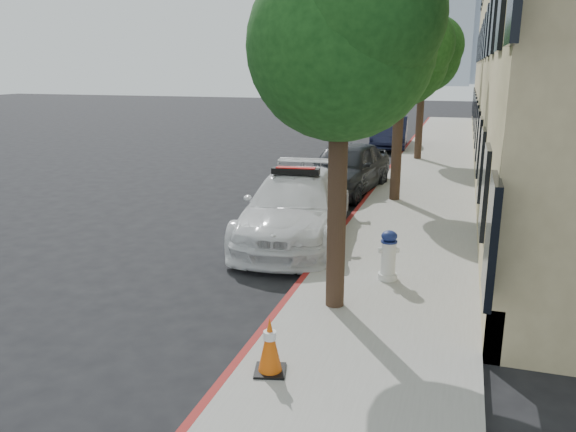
{
  "coord_description": "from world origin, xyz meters",
  "views": [
    {
      "loc": [
        4.73,
        -10.42,
        3.96
      ],
      "look_at": [
        1.42,
        0.15,
        1.0
      ],
      "focal_mm": 35.0,
      "sensor_mm": 36.0,
      "label": 1
    }
  ],
  "objects_px": {
    "parked_car_mid": "(346,168)",
    "parked_car_far": "(390,132)",
    "fire_hydrant": "(388,256)",
    "traffic_cone": "(270,345)",
    "police_car": "(296,207)"
  },
  "relations": [
    {
      "from": "parked_car_far",
      "to": "fire_hydrant",
      "type": "height_order",
      "value": "parked_car_far"
    },
    {
      "from": "traffic_cone",
      "to": "police_car",
      "type": "bearing_deg",
      "value": 103.62
    },
    {
      "from": "parked_car_far",
      "to": "traffic_cone",
      "type": "distance_m",
      "value": 22.24
    },
    {
      "from": "parked_car_far",
      "to": "traffic_cone",
      "type": "bearing_deg",
      "value": -90.86
    },
    {
      "from": "fire_hydrant",
      "to": "police_car",
      "type": "bearing_deg",
      "value": 114.79
    },
    {
      "from": "parked_car_mid",
      "to": "police_car",
      "type": "bearing_deg",
      "value": -83.74
    },
    {
      "from": "police_car",
      "to": "traffic_cone",
      "type": "relative_size",
      "value": 7.43
    },
    {
      "from": "parked_car_far",
      "to": "parked_car_mid",
      "type": "bearing_deg",
      "value": -94.41
    },
    {
      "from": "fire_hydrant",
      "to": "parked_car_far",
      "type": "bearing_deg",
      "value": 75.58
    },
    {
      "from": "police_car",
      "to": "parked_car_mid",
      "type": "height_order",
      "value": "police_car"
    },
    {
      "from": "parked_car_mid",
      "to": "parked_car_far",
      "type": "xyz_separation_m",
      "value": [
        0.0,
        10.81,
        -0.04
      ]
    },
    {
      "from": "police_car",
      "to": "parked_car_far",
      "type": "bearing_deg",
      "value": 83.22
    },
    {
      "from": "parked_car_far",
      "to": "fire_hydrant",
      "type": "relative_size",
      "value": 5.06
    },
    {
      "from": "police_car",
      "to": "traffic_cone",
      "type": "xyz_separation_m",
      "value": [
        1.47,
        -6.08,
        -0.26
      ]
    },
    {
      "from": "parked_car_mid",
      "to": "fire_hydrant",
      "type": "height_order",
      "value": "parked_car_mid"
    }
  ]
}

